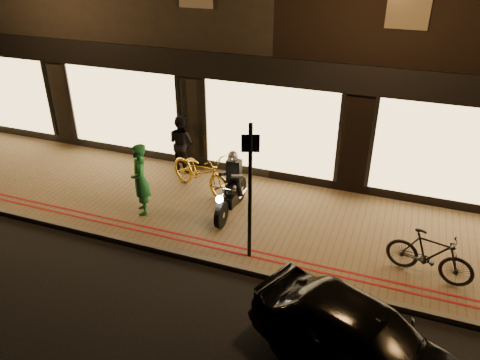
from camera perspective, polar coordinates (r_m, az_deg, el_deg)
name	(u,v)px	position (r m, az deg, el deg)	size (l,w,h in m)	color
ground	(211,266)	(10.03, -3.51, -10.39)	(90.00, 90.00, 0.00)	black
sidewalk	(244,216)	(11.50, 0.49, -4.37)	(50.00, 4.00, 0.12)	brown
kerb_stone	(212,262)	(10.03, -3.40, -9.95)	(50.00, 0.14, 0.12)	#59544C
red_kerb_lines	(221,246)	(10.35, -2.29, -8.10)	(50.00, 0.26, 0.01)	maroon
building_row	(318,0)	(16.58, 9.47, 20.82)	(48.00, 10.11, 8.50)	black
motorcycle	(232,190)	(11.24, -1.03, -1.21)	(0.60, 1.94, 1.59)	black
sign_post	(250,187)	(9.18, 1.23, -0.81)	(0.34, 0.15, 3.00)	black
bicycle_gold	(201,172)	(12.26, -4.79, 1.04)	(0.75, 2.14, 1.12)	yellow
bicycle_dark	(430,255)	(9.98, 22.14, -8.47)	(0.48, 1.69, 1.02)	black
person_green	(140,179)	(11.36, -12.07, 0.06)	(0.65, 0.43, 1.79)	#1B652F
person_dark	(182,143)	(13.38, -7.14, 4.51)	(0.79, 0.62, 1.63)	black
parked_car	(362,340)	(7.88, 14.67, -18.32)	(1.50, 3.73, 1.27)	black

